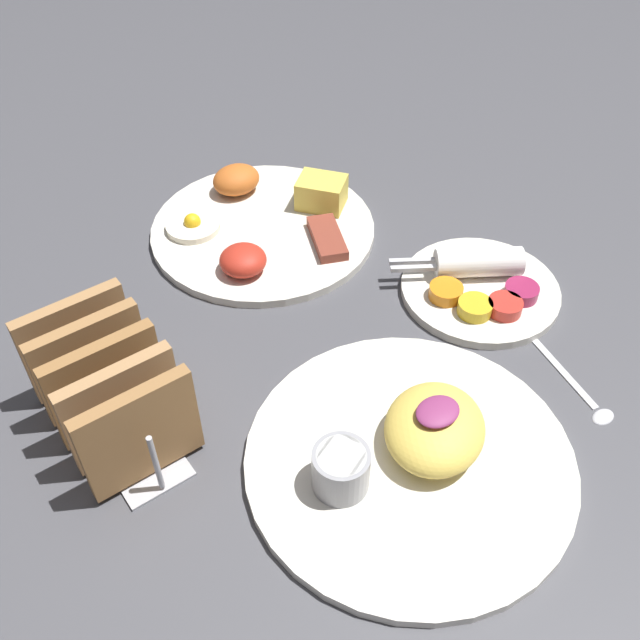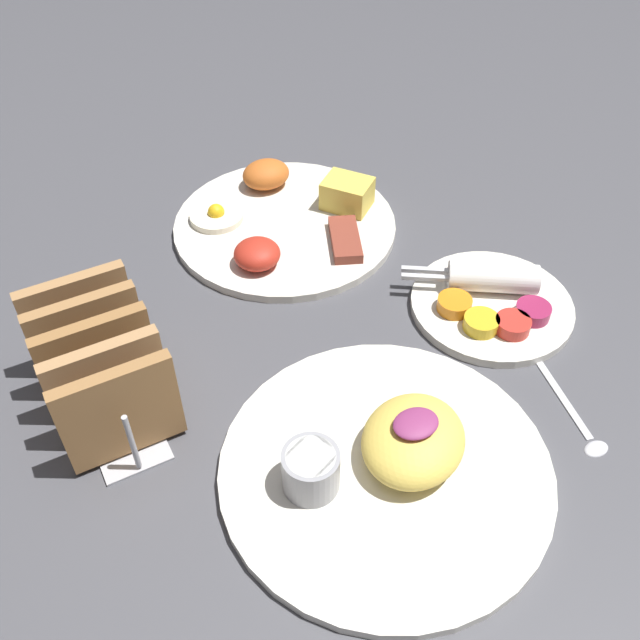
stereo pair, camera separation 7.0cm
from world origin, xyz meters
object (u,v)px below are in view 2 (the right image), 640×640
Objects in this scene: plate_breakfast at (285,219)px; plate_foreground at (387,461)px; plate_condiments at (492,301)px; toast_rack at (101,366)px.

plate_foreground is at bearing -102.18° from plate_breakfast.
plate_condiments is at bearing 30.34° from plate_foreground.
toast_rack reaches higher than plate_breakfast.
plate_breakfast is 0.93× the size of plate_foreground.
plate_foreground is at bearing -149.66° from plate_condiments.
plate_breakfast is 1.55× the size of plate_condiments.
plate_foreground is (-0.20, -0.12, 0.00)m from plate_condiments.
toast_rack reaches higher than plate_condiments.
toast_rack is at bearing 170.29° from plate_condiments.
plate_foreground reaches higher than plate_condiments.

